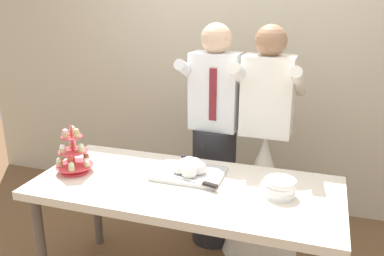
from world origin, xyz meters
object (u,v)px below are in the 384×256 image
at_px(plate_stack, 280,188).
at_px(person_groom, 215,150).
at_px(main_cake_tray, 190,170).
at_px(cupcake_stand, 74,155).
at_px(dessert_table, 185,195).
at_px(person_bride, 263,179).

height_order(plate_stack, person_groom, person_groom).
distance_m(main_cake_tray, plate_stack, 0.56).
bearing_deg(cupcake_stand, person_groom, 44.35).
bearing_deg(cupcake_stand, plate_stack, 3.48).
xyz_separation_m(dessert_table, main_cake_tray, (-0.01, 0.12, 0.12)).
bearing_deg(main_cake_tray, person_groom, 88.24).
bearing_deg(person_groom, dessert_table, -90.39).
height_order(cupcake_stand, main_cake_tray, cupcake_stand).
relative_size(cupcake_stand, plate_stack, 1.72).
relative_size(cupcake_stand, main_cake_tray, 0.71).
relative_size(dessert_table, person_groom, 1.08).
height_order(cupcake_stand, person_groom, person_groom).
xyz_separation_m(dessert_table, cupcake_stand, (-0.72, -0.05, 0.19)).
xyz_separation_m(plate_stack, person_bride, (-0.17, 0.60, -0.24)).
height_order(dessert_table, plate_stack, plate_stack).
distance_m(plate_stack, person_groom, 0.83).
bearing_deg(dessert_table, plate_stack, 2.55).
bearing_deg(cupcake_stand, person_bride, 32.06).
distance_m(main_cake_tray, person_groom, 0.54).
bearing_deg(plate_stack, dessert_table, -177.45).
height_order(main_cake_tray, plate_stack, main_cake_tray).
distance_m(cupcake_stand, person_bride, 1.32).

